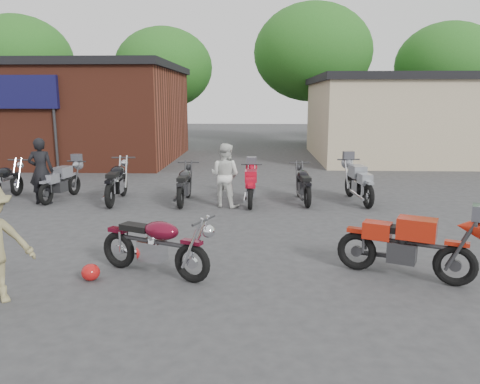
{
  "coord_description": "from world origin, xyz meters",
  "views": [
    {
      "loc": [
        0.84,
        -7.19,
        2.77
      ],
      "look_at": [
        0.46,
        2.13,
        0.9
      ],
      "focal_mm": 35.0,
      "sensor_mm": 36.0,
      "label": 1
    }
  ],
  "objects_px": {
    "row_bike_5": "(303,182)",
    "row_bike_6": "(359,181)",
    "vintage_motorcycle": "(156,241)",
    "helmet": "(91,272)",
    "person_light": "(225,175)",
    "row_bike_3": "(184,182)",
    "row_bike_4": "(251,184)",
    "row_bike_2": "(117,179)",
    "row_bike_1": "(61,180)",
    "sportbike": "(408,242)",
    "person_dark": "(41,171)",
    "row_bike_0": "(2,180)"
  },
  "relations": [
    {
      "from": "vintage_motorcycle",
      "to": "helmet",
      "type": "bearing_deg",
      "value": -141.44
    },
    {
      "from": "row_bike_5",
      "to": "row_bike_6",
      "type": "xyz_separation_m",
      "value": [
        1.49,
        0.05,
        0.05
      ]
    },
    {
      "from": "vintage_motorcycle",
      "to": "row_bike_1",
      "type": "bearing_deg",
      "value": 148.9
    },
    {
      "from": "row_bike_4",
      "to": "person_light",
      "type": "bearing_deg",
      "value": 118.39
    },
    {
      "from": "person_dark",
      "to": "person_light",
      "type": "bearing_deg",
      "value": 168.0
    },
    {
      "from": "row_bike_2",
      "to": "row_bike_4",
      "type": "bearing_deg",
      "value": -95.68
    },
    {
      "from": "row_bike_1",
      "to": "row_bike_3",
      "type": "height_order",
      "value": "row_bike_3"
    },
    {
      "from": "row_bike_3",
      "to": "vintage_motorcycle",
      "type": "bearing_deg",
      "value": -176.5
    },
    {
      "from": "vintage_motorcycle",
      "to": "row_bike_1",
      "type": "xyz_separation_m",
      "value": [
        -3.87,
        5.55,
        -0.03
      ]
    },
    {
      "from": "person_dark",
      "to": "row_bike_4",
      "type": "height_order",
      "value": "person_dark"
    },
    {
      "from": "row_bike_2",
      "to": "row_bike_6",
      "type": "height_order",
      "value": "row_bike_2"
    },
    {
      "from": "row_bike_3",
      "to": "person_light",
      "type": "bearing_deg",
      "value": -110.51
    },
    {
      "from": "vintage_motorcycle",
      "to": "sportbike",
      "type": "height_order",
      "value": "sportbike"
    },
    {
      "from": "sportbike",
      "to": "row_bike_6",
      "type": "xyz_separation_m",
      "value": [
        0.38,
        5.5,
        0.0
      ]
    },
    {
      "from": "person_dark",
      "to": "helmet",
      "type": "bearing_deg",
      "value": 110.83
    },
    {
      "from": "row_bike_0",
      "to": "row_bike_6",
      "type": "xyz_separation_m",
      "value": [
        9.72,
        0.22,
        0.02
      ]
    },
    {
      "from": "person_light",
      "to": "row_bike_2",
      "type": "relative_size",
      "value": 0.78
    },
    {
      "from": "row_bike_6",
      "to": "row_bike_0",
      "type": "bearing_deg",
      "value": 83.87
    },
    {
      "from": "row_bike_2",
      "to": "row_bike_5",
      "type": "relative_size",
      "value": 1.13
    },
    {
      "from": "helmet",
      "to": "person_dark",
      "type": "relative_size",
      "value": 0.16
    },
    {
      "from": "row_bike_4",
      "to": "vintage_motorcycle",
      "type": "bearing_deg",
      "value": 165.11
    },
    {
      "from": "sportbike",
      "to": "row_bike_6",
      "type": "relative_size",
      "value": 0.99
    },
    {
      "from": "row_bike_3",
      "to": "row_bike_4",
      "type": "bearing_deg",
      "value": -92.3
    },
    {
      "from": "sportbike",
      "to": "row_bike_5",
      "type": "bearing_deg",
      "value": 126.45
    },
    {
      "from": "person_light",
      "to": "row_bike_3",
      "type": "relative_size",
      "value": 0.86
    },
    {
      "from": "helmet",
      "to": "row_bike_4",
      "type": "height_order",
      "value": "row_bike_4"
    },
    {
      "from": "row_bike_1",
      "to": "row_bike_5",
      "type": "bearing_deg",
      "value": -80.83
    },
    {
      "from": "vintage_motorcycle",
      "to": "row_bike_2",
      "type": "xyz_separation_m",
      "value": [
        -2.24,
        5.35,
        0.04
      ]
    },
    {
      "from": "row_bike_0",
      "to": "row_bike_4",
      "type": "bearing_deg",
      "value": -88.33
    },
    {
      "from": "row_bike_4",
      "to": "row_bike_6",
      "type": "xyz_separation_m",
      "value": [
        2.9,
        0.32,
        0.06
      ]
    },
    {
      "from": "helmet",
      "to": "row_bike_3",
      "type": "xyz_separation_m",
      "value": [
        0.59,
        5.53,
        0.42
      ]
    },
    {
      "from": "row_bike_3",
      "to": "row_bike_4",
      "type": "relative_size",
      "value": 1.04
    },
    {
      "from": "sportbike",
      "to": "person_dark",
      "type": "xyz_separation_m",
      "value": [
        -8.08,
        4.98,
        0.29
      ]
    },
    {
      "from": "row_bike_5",
      "to": "row_bike_6",
      "type": "relative_size",
      "value": 0.92
    },
    {
      "from": "person_light",
      "to": "row_bike_2",
      "type": "xyz_separation_m",
      "value": [
        -2.98,
        0.48,
        -0.21
      ]
    },
    {
      "from": "helmet",
      "to": "vintage_motorcycle",
      "type": "bearing_deg",
      "value": 14.55
    },
    {
      "from": "helmet",
      "to": "row_bike_6",
      "type": "height_order",
      "value": "row_bike_6"
    },
    {
      "from": "sportbike",
      "to": "row_bike_4",
      "type": "relative_size",
      "value": 1.1
    },
    {
      "from": "sportbike",
      "to": "row_bike_5",
      "type": "distance_m",
      "value": 5.56
    },
    {
      "from": "row_bike_3",
      "to": "sportbike",
      "type": "bearing_deg",
      "value": -141.16
    },
    {
      "from": "row_bike_0",
      "to": "row_bike_3",
      "type": "xyz_separation_m",
      "value": [
        5.03,
        -0.05,
        -0.02
      ]
    },
    {
      "from": "person_dark",
      "to": "row_bike_4",
      "type": "distance_m",
      "value": 5.57
    },
    {
      "from": "row_bike_2",
      "to": "row_bike_3",
      "type": "xyz_separation_m",
      "value": [
        1.86,
        -0.07,
        -0.06
      ]
    },
    {
      "from": "row_bike_5",
      "to": "row_bike_6",
      "type": "distance_m",
      "value": 1.49
    },
    {
      "from": "sportbike",
      "to": "person_dark",
      "type": "distance_m",
      "value": 9.5
    },
    {
      "from": "row_bike_1",
      "to": "row_bike_4",
      "type": "height_order",
      "value": "row_bike_1"
    },
    {
      "from": "vintage_motorcycle",
      "to": "row_bike_5",
      "type": "relative_size",
      "value": 1.05
    },
    {
      "from": "row_bike_2",
      "to": "row_bike_6",
      "type": "distance_m",
      "value": 6.55
    },
    {
      "from": "helmet",
      "to": "person_light",
      "type": "height_order",
      "value": "person_light"
    },
    {
      "from": "row_bike_0",
      "to": "row_bike_5",
      "type": "xyz_separation_m",
      "value": [
        8.24,
        0.16,
        -0.03
      ]
    }
  ]
}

